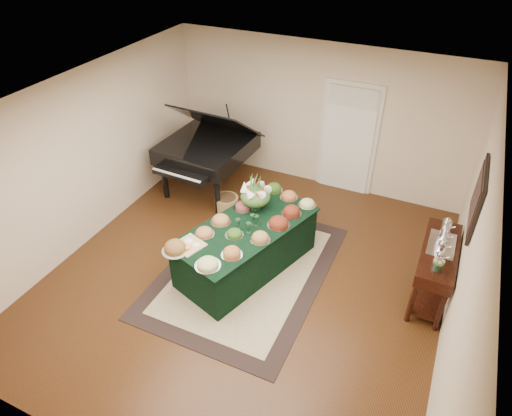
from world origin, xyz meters
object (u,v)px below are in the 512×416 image
at_px(grand_piano, 207,148).
at_px(mahogany_sideboard, 437,260).
at_px(floral_centerpiece, 255,193).
at_px(buffet_table, 247,247).

distance_m(grand_piano, mahogany_sideboard, 4.36).
height_order(floral_centerpiece, mahogany_sideboard, floral_centerpiece).
relative_size(grand_piano, mahogany_sideboard, 1.34).
bearing_deg(floral_centerpiece, buffet_table, -81.33).
bearing_deg(mahogany_sideboard, buffet_table, -168.70).
xyz_separation_m(floral_centerpiece, grand_piano, (-1.54, 1.21, -0.17)).
relative_size(floral_centerpiece, grand_piano, 0.26).
distance_m(buffet_table, mahogany_sideboard, 2.66).
relative_size(buffet_table, mahogany_sideboard, 1.79).
distance_m(buffet_table, grand_piano, 2.37).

